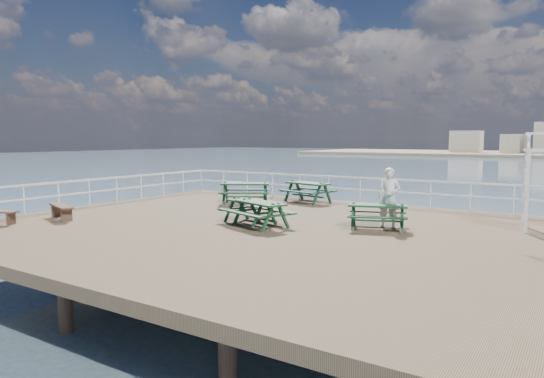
{
  "coord_description": "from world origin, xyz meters",
  "views": [
    {
      "loc": [
        7.93,
        -12.39,
        2.73
      ],
      "look_at": [
        -0.47,
        0.65,
        1.1
      ],
      "focal_mm": 32.0,
      "sensor_mm": 36.0,
      "label": 1
    }
  ],
  "objects_px": {
    "picnic_table_e": "(250,207)",
    "flat_bench_near": "(61,209)",
    "person": "(389,197)",
    "picnic_table_b": "(308,188)",
    "picnic_table_d": "(261,209)",
    "picnic_table_a": "(245,188)",
    "picnic_table_c": "(378,211)"
  },
  "relations": [
    {
      "from": "picnic_table_a",
      "to": "picnic_table_c",
      "type": "distance_m",
      "value": 7.16
    },
    {
      "from": "picnic_table_b",
      "to": "person",
      "type": "bearing_deg",
      "value": -24.1
    },
    {
      "from": "picnic_table_e",
      "to": "person",
      "type": "relative_size",
      "value": 1.1
    },
    {
      "from": "picnic_table_a",
      "to": "flat_bench_near",
      "type": "relative_size",
      "value": 1.52
    },
    {
      "from": "picnic_table_e",
      "to": "person",
      "type": "distance_m",
      "value": 4.38
    },
    {
      "from": "picnic_table_c",
      "to": "picnic_table_a",
      "type": "bearing_deg",
      "value": 140.49
    },
    {
      "from": "picnic_table_b",
      "to": "picnic_table_c",
      "type": "height_order",
      "value": "picnic_table_b"
    },
    {
      "from": "picnic_table_b",
      "to": "picnic_table_e",
      "type": "relative_size",
      "value": 1.13
    },
    {
      "from": "picnic_table_b",
      "to": "flat_bench_near",
      "type": "relative_size",
      "value": 1.36
    },
    {
      "from": "picnic_table_c",
      "to": "picnic_table_d",
      "type": "bearing_deg",
      "value": -172.08
    },
    {
      "from": "picnic_table_d",
      "to": "person",
      "type": "bearing_deg",
      "value": 51.43
    },
    {
      "from": "flat_bench_near",
      "to": "picnic_table_a",
      "type": "bearing_deg",
      "value": 86.01
    },
    {
      "from": "picnic_table_a",
      "to": "picnic_table_c",
      "type": "relative_size",
      "value": 1.23
    },
    {
      "from": "picnic_table_b",
      "to": "picnic_table_e",
      "type": "xyz_separation_m",
      "value": [
        0.93,
        -5.6,
        -0.08
      ]
    },
    {
      "from": "picnic_table_e",
      "to": "person",
      "type": "bearing_deg",
      "value": 39.44
    },
    {
      "from": "picnic_table_e",
      "to": "flat_bench_near",
      "type": "relative_size",
      "value": 1.2
    },
    {
      "from": "picnic_table_d",
      "to": "flat_bench_near",
      "type": "height_order",
      "value": "picnic_table_d"
    },
    {
      "from": "picnic_table_e",
      "to": "flat_bench_near",
      "type": "height_order",
      "value": "picnic_table_e"
    },
    {
      "from": "flat_bench_near",
      "to": "picnic_table_e",
      "type": "bearing_deg",
      "value": 45.48
    },
    {
      "from": "picnic_table_d",
      "to": "person",
      "type": "relative_size",
      "value": 1.19
    },
    {
      "from": "person",
      "to": "picnic_table_d",
      "type": "bearing_deg",
      "value": -157.79
    },
    {
      "from": "picnic_table_c",
      "to": "flat_bench_near",
      "type": "distance_m",
      "value": 10.49
    },
    {
      "from": "picnic_table_e",
      "to": "flat_bench_near",
      "type": "bearing_deg",
      "value": -138.86
    },
    {
      "from": "picnic_table_a",
      "to": "person",
      "type": "distance_m",
      "value": 7.22
    },
    {
      "from": "picnic_table_b",
      "to": "picnic_table_e",
      "type": "height_order",
      "value": "picnic_table_b"
    },
    {
      "from": "picnic_table_b",
      "to": "picnic_table_a",
      "type": "bearing_deg",
      "value": -124.02
    },
    {
      "from": "picnic_table_c",
      "to": "picnic_table_d",
      "type": "distance_m",
      "value": 3.57
    },
    {
      "from": "flat_bench_near",
      "to": "person",
      "type": "relative_size",
      "value": 0.92
    },
    {
      "from": "picnic_table_a",
      "to": "picnic_table_d",
      "type": "relative_size",
      "value": 1.17
    },
    {
      "from": "picnic_table_a",
      "to": "flat_bench_near",
      "type": "height_order",
      "value": "picnic_table_a"
    },
    {
      "from": "picnic_table_b",
      "to": "person",
      "type": "height_order",
      "value": "person"
    },
    {
      "from": "picnic_table_d",
      "to": "flat_bench_near",
      "type": "relative_size",
      "value": 1.3
    }
  ]
}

